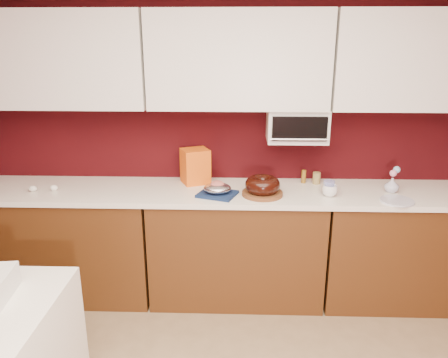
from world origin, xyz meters
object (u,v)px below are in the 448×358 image
flower_vase (392,184)px  toaster_oven (297,125)px  blue_jar (329,187)px  pandoro_box (195,166)px  bundt_cake (263,185)px  foil_ham_nest (217,188)px  coffee_mug (330,189)px

flower_vase → toaster_oven: bearing=166.6°
blue_jar → toaster_oven: bearing=136.3°
blue_jar → pandoro_box: bearing=167.3°
toaster_oven → blue_jar: 0.53m
pandoro_box → flower_vase: pandoro_box is taller
bundt_cake → foil_ham_nest: bearing=-177.7°
pandoro_box → flower_vase: 1.50m
bundt_cake → foil_ham_nest: (-0.33, -0.01, -0.02)m
toaster_oven → foil_ham_nest: bearing=-154.2°
toaster_oven → blue_jar: size_ratio=4.53×
pandoro_box → foil_ham_nest: bearing=-81.1°
toaster_oven → bundt_cake: (-0.26, -0.27, -0.40)m
bundt_cake → pandoro_box: 0.59m
coffee_mug → blue_jar: (0.00, 0.06, -0.00)m
foil_ham_nest → bundt_cake: bearing=2.3°
foil_ham_nest → flower_vase: flower_vase is taller
flower_vase → blue_jar: bearing=-173.9°
toaster_oven → pandoro_box: size_ratio=1.64×
foil_ham_nest → coffee_mug: (0.82, 0.01, -0.00)m
coffee_mug → pandoro_box: bearing=164.3°
pandoro_box → blue_jar: 1.04m
toaster_oven → coffee_mug: (0.23, -0.28, -0.42)m
bundt_cake → toaster_oven: bearing=46.0°
bundt_cake → coffee_mug: bearing=-0.3°
toaster_oven → flower_vase: 0.84m
blue_jar → flower_vase: flower_vase is taller
foil_ham_nest → blue_jar: 0.83m
toaster_oven → flower_vase: size_ratio=3.59×
pandoro_box → blue_jar: (1.01, -0.23, -0.09)m
foil_ham_nest → pandoro_box: 0.36m
pandoro_box → blue_jar: size_ratio=2.77×
toaster_oven → foil_ham_nest: 0.78m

